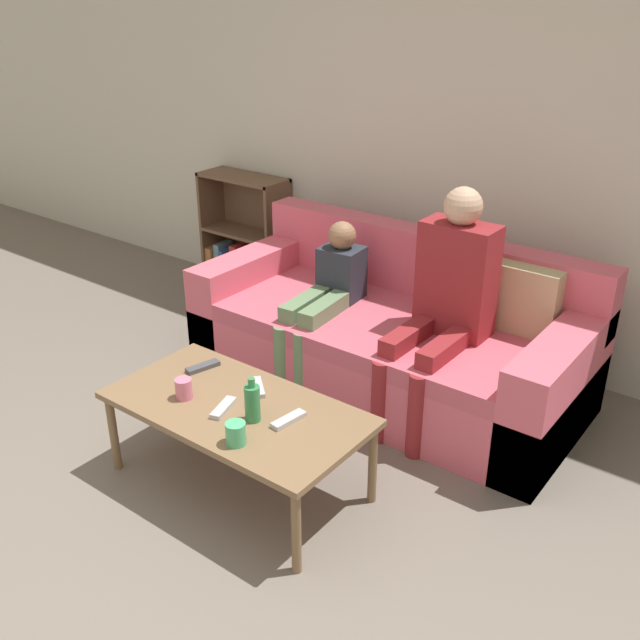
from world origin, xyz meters
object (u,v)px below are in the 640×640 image
(person_child, at_px, (326,296))
(tv_remote_2, at_px, (223,408))
(tv_remote_1, at_px, (203,367))
(coffee_table, at_px, (237,413))
(bookshelf, at_px, (248,249))
(tv_remote_0, at_px, (289,420))
(person_adult, at_px, (448,292))
(cup_far, at_px, (236,433))
(couch, at_px, (391,340))
(cup_near, at_px, (184,389))
(tv_remote_3, at_px, (258,387))
(bottle, at_px, (252,403))

(person_child, bearing_deg, tv_remote_2, -81.34)
(tv_remote_1, bearing_deg, coffee_table, -7.45)
(bookshelf, bearing_deg, tv_remote_0, -43.52)
(bookshelf, bearing_deg, tv_remote_2, -50.03)
(tv_remote_0, bearing_deg, person_child, 126.46)
(person_adult, relative_size, tv_remote_2, 6.94)
(cup_far, bearing_deg, person_child, 111.07)
(coffee_table, distance_m, tv_remote_2, 0.08)
(couch, height_order, cup_near, couch)
(person_child, xyz_separation_m, cup_far, (0.48, -1.25, -0.05))
(tv_remote_0, bearing_deg, cup_near, -157.47)
(tv_remote_0, bearing_deg, tv_remote_1, 177.96)
(cup_near, bearing_deg, tv_remote_1, 117.90)
(tv_remote_3, bearing_deg, bookshelf, 84.98)
(couch, xyz_separation_m, tv_remote_1, (-0.42, -1.05, 0.15))
(tv_remote_0, height_order, tv_remote_1, same)
(cup_near, bearing_deg, tv_remote_0, 14.94)
(cup_far, distance_m, bottle, 0.18)
(couch, height_order, person_adult, person_adult)
(person_adult, bearing_deg, tv_remote_0, -97.88)
(coffee_table, distance_m, cup_near, 0.26)
(person_child, bearing_deg, cup_near, -92.20)
(coffee_table, distance_m, bottle, 0.19)
(person_child, relative_size, tv_remote_3, 5.71)
(cup_near, bearing_deg, bookshelf, 125.37)
(cup_near, height_order, bottle, bottle)
(coffee_table, bearing_deg, person_child, 105.25)
(cup_far, relative_size, tv_remote_3, 0.60)
(couch, bearing_deg, cup_near, -102.59)
(couch, xyz_separation_m, person_adult, (0.37, -0.09, 0.42))
(person_adult, distance_m, tv_remote_1, 1.28)
(person_adult, xyz_separation_m, tv_remote_3, (-0.45, -0.95, -0.27))
(tv_remote_2, xyz_separation_m, tv_remote_3, (0.00, 0.22, 0.00))
(person_child, height_order, tv_remote_0, person_child)
(bookshelf, height_order, coffee_table, bookshelf)
(cup_near, xyz_separation_m, tv_remote_1, (-0.13, 0.24, -0.04))
(coffee_table, relative_size, bottle, 5.80)
(person_adult, distance_m, tv_remote_0, 1.12)
(cup_near, bearing_deg, couch, 77.41)
(person_child, relative_size, tv_remote_2, 5.15)
(coffee_table, xyz_separation_m, cup_near, (-0.23, -0.09, 0.08))
(tv_remote_1, bearing_deg, cup_near, -47.26)
(bookshelf, relative_size, tv_remote_3, 5.50)
(couch, xyz_separation_m, person_child, (-0.34, -0.16, 0.24))
(coffee_table, relative_size, person_adult, 0.97)
(bookshelf, relative_size, cup_far, 9.15)
(person_adult, xyz_separation_m, cup_near, (-0.66, -1.21, -0.23))
(tv_remote_0, bearing_deg, bottle, -140.74)
(couch, relative_size, tv_remote_1, 12.36)
(couch, relative_size, tv_remote_3, 13.69)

